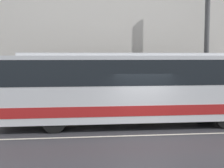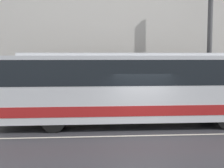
{
  "view_description": "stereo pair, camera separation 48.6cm",
  "coord_description": "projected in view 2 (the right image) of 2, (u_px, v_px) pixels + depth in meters",
  "views": [
    {
      "loc": [
        -2.85,
        -12.35,
        3.26
      ],
      "look_at": [
        -1.22,
        1.98,
        1.96
      ],
      "focal_mm": 50.0,
      "sensor_mm": 36.0,
      "label": 1
    },
    {
      "loc": [
        -2.36,
        -12.4,
        3.26
      ],
      "look_at": [
        -1.22,
        1.98,
        1.96
      ],
      "focal_mm": 50.0,
      "sensor_mm": 36.0,
      "label": 2
    }
  ],
  "objects": [
    {
      "name": "ground_plane",
      "position": [
        145.0,
        136.0,
        12.79
      ],
      "size": [
        60.0,
        60.0,
        0.0
      ],
      "primitive_type": "plane",
      "color": "#333338"
    },
    {
      "name": "utility_pole_near",
      "position": [
        210.0,
        35.0,
        17.39
      ],
      "size": [
        0.28,
        0.28,
        8.55
      ],
      "color": "#4C4C4F",
      "rests_on": "sidewalk"
    },
    {
      "name": "transit_bus",
      "position": [
        130.0,
        85.0,
        14.56
      ],
      "size": [
        11.68,
        2.61,
        3.4
      ],
      "color": "silver",
      "rests_on": "ground_plane"
    },
    {
      "name": "sidewalk",
      "position": [
        129.0,
        112.0,
        17.91
      ],
      "size": [
        60.0,
        2.31,
        0.13
      ],
      "color": "#A09E99",
      "rests_on": "ground_plane"
    },
    {
      "name": "lane_stripe",
      "position": [
        145.0,
        136.0,
        12.79
      ],
      "size": [
        54.0,
        0.14,
        0.01
      ],
      "color": "beige",
      "rests_on": "ground_plane"
    }
  ]
}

